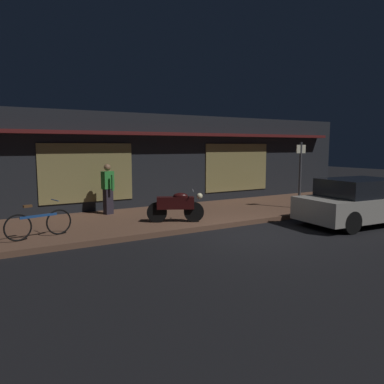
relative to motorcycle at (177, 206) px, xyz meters
name	(u,v)px	position (x,y,z in m)	size (l,w,h in m)	color
ground_plane	(254,234)	(1.40, -1.90, -0.65)	(60.00, 60.00, 0.00)	black
sidewalk_slab	(197,214)	(1.40, 1.10, -0.57)	(18.00, 4.00, 0.15)	brown
storefront_building	(155,161)	(1.40, 4.49, 1.16)	(18.00, 3.30, 3.60)	black
motorcycle	(177,206)	(0.00, 0.00, 0.00)	(1.57, 0.93, 0.97)	black
bicycle_parked	(39,224)	(-3.83, 0.04, -0.14)	(1.63, 0.49, 0.91)	black
person_photographer	(108,188)	(-1.34, 2.32, 0.38)	(0.43, 0.61, 1.67)	#28232D
sign_post	(300,171)	(5.05, -0.06, 0.86)	(0.44, 0.09, 2.40)	#47474C
parked_car_near	(361,202)	(5.08, -2.53, 0.06)	(4.22, 2.06, 1.42)	black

